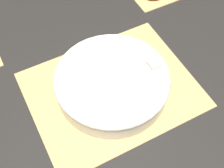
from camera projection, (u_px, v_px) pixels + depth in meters
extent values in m
plane|color=black|center=(112.00, 90.00, 0.84)|extent=(6.00, 6.00, 0.00)
cube|color=tan|center=(112.00, 89.00, 0.84)|extent=(0.44, 0.35, 0.01)
cube|color=brown|center=(53.00, 115.00, 0.79)|extent=(0.01, 0.34, 0.00)
cube|color=brown|center=(70.00, 107.00, 0.81)|extent=(0.01, 0.34, 0.00)
cube|color=brown|center=(87.00, 100.00, 0.82)|extent=(0.01, 0.34, 0.00)
cube|color=brown|center=(104.00, 93.00, 0.83)|extent=(0.01, 0.34, 0.00)
cube|color=brown|center=(120.00, 86.00, 0.85)|extent=(0.01, 0.34, 0.00)
cube|color=brown|center=(135.00, 79.00, 0.86)|extent=(0.01, 0.34, 0.00)
cube|color=brown|center=(150.00, 72.00, 0.87)|extent=(0.01, 0.34, 0.00)
cube|color=brown|center=(165.00, 66.00, 0.89)|extent=(0.01, 0.34, 0.00)
cylinder|color=silver|center=(112.00, 83.00, 0.82)|extent=(0.30, 0.30, 0.06)
torus|color=silver|center=(112.00, 78.00, 0.80)|extent=(0.30, 0.30, 0.01)
cylinder|color=beige|center=(101.00, 56.00, 0.87)|extent=(0.03, 0.03, 0.01)
cylinder|color=beige|center=(149.00, 97.00, 0.77)|extent=(0.03, 0.03, 0.01)
cylinder|color=beige|center=(113.00, 90.00, 0.82)|extent=(0.03, 0.03, 0.01)
cylinder|color=beige|center=(96.00, 65.00, 0.86)|extent=(0.03, 0.03, 0.01)
cylinder|color=beige|center=(131.00, 100.00, 0.78)|extent=(0.03, 0.03, 0.01)
cylinder|color=beige|center=(105.00, 102.00, 0.75)|extent=(0.02, 0.02, 0.01)
cylinder|color=beige|center=(118.00, 102.00, 0.75)|extent=(0.03, 0.03, 0.01)
cylinder|color=beige|center=(102.00, 69.00, 0.82)|extent=(0.03, 0.03, 0.01)
cylinder|color=beige|center=(102.00, 94.00, 0.79)|extent=(0.02, 0.02, 0.01)
cube|color=#EFEACC|center=(108.00, 69.00, 0.86)|extent=(0.02, 0.02, 0.02)
cube|color=#EFEACC|center=(87.00, 86.00, 0.82)|extent=(0.02, 0.02, 0.02)
cube|color=#EFEACC|center=(123.00, 94.00, 0.78)|extent=(0.02, 0.02, 0.02)
cube|color=#EFEACC|center=(134.00, 66.00, 0.83)|extent=(0.03, 0.03, 0.03)
cube|color=#EFEACC|center=(116.00, 116.00, 0.76)|extent=(0.02, 0.02, 0.02)
cube|color=#EFEACC|center=(126.00, 74.00, 0.85)|extent=(0.02, 0.02, 0.02)
cube|color=#EFEACC|center=(113.00, 77.00, 0.82)|extent=(0.03, 0.03, 0.03)
cube|color=#EFEACC|center=(88.00, 115.00, 0.77)|extent=(0.02, 0.02, 0.02)
cube|color=#EFEACC|center=(150.00, 103.00, 0.80)|extent=(0.03, 0.03, 0.03)
cube|color=#EFEACC|center=(154.00, 66.00, 0.82)|extent=(0.03, 0.03, 0.03)
cube|color=#EFEACC|center=(141.00, 59.00, 0.85)|extent=(0.02, 0.02, 0.02)
cube|color=#EFEACC|center=(82.00, 62.00, 0.85)|extent=(0.03, 0.03, 0.03)
ellipsoid|color=orange|center=(140.00, 91.00, 0.80)|extent=(0.03, 0.01, 0.01)
ellipsoid|color=orange|center=(147.00, 82.00, 0.82)|extent=(0.03, 0.02, 0.01)
ellipsoid|color=red|center=(71.00, 87.00, 0.80)|extent=(0.04, 0.02, 0.02)
ellipsoid|color=orange|center=(131.00, 51.00, 0.87)|extent=(0.03, 0.02, 0.01)
ellipsoid|color=orange|center=(89.00, 71.00, 0.84)|extent=(0.03, 0.02, 0.02)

